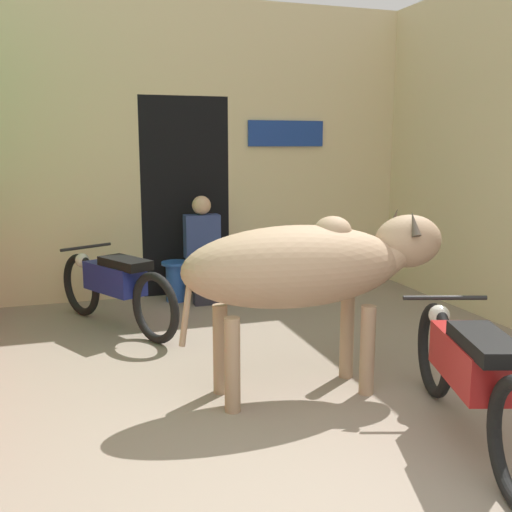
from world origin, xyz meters
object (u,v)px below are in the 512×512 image
(motorcycle_near, at_px, (470,371))
(plastic_stool, at_px, (176,280))
(shopkeeper_seated, at_px, (203,246))
(cow, at_px, (310,266))
(motorcycle_far, at_px, (115,285))

(motorcycle_near, xyz_separation_m, plastic_stool, (-1.10, 3.95, -0.20))
(plastic_stool, bearing_deg, motorcycle_near, -74.46)
(plastic_stool, bearing_deg, shopkeeper_seated, -25.97)
(motorcycle_near, bearing_deg, cow, 122.17)
(motorcycle_far, relative_size, plastic_stool, 3.82)
(motorcycle_far, height_order, shopkeeper_seated, shopkeeper_seated)
(cow, xyz_separation_m, plastic_stool, (-0.46, 2.93, -0.70))
(shopkeeper_seated, bearing_deg, motorcycle_near, -78.20)
(shopkeeper_seated, bearing_deg, cow, -86.82)
(motorcycle_near, distance_m, shopkeeper_seated, 3.89)
(shopkeeper_seated, height_order, plastic_stool, shopkeeper_seated)
(cow, bearing_deg, motorcycle_near, -57.83)
(cow, distance_m, plastic_stool, 3.05)
(cow, bearing_deg, shopkeeper_seated, 93.18)
(cow, height_order, plastic_stool, cow)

